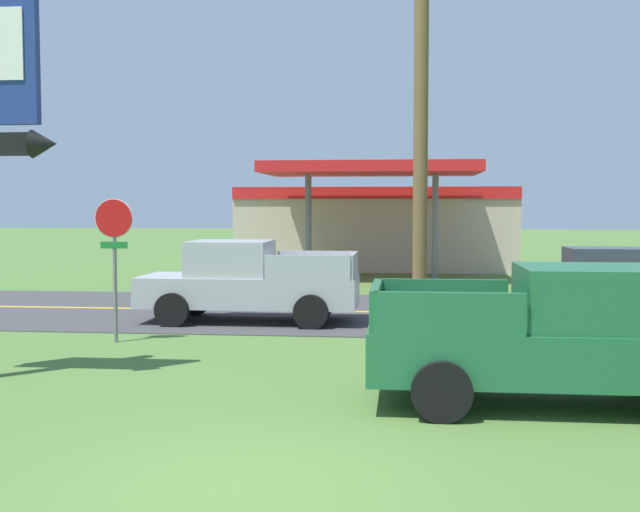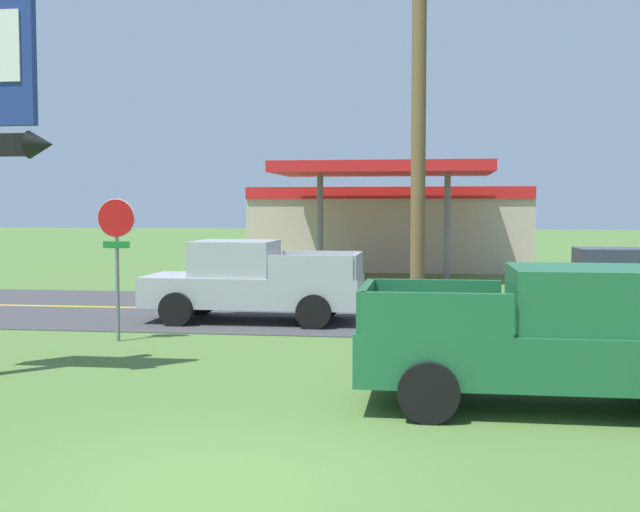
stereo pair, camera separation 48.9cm
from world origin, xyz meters
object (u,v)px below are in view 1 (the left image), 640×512
Objects in this scene: stop_sign at (114,244)px; car_red_mid_lane at (609,277)px; utility_pole at (421,64)px; pickup_silver_on_road at (247,282)px; gas_station at (376,225)px; pickup_green_parked_on_lawn at (561,338)px.

car_red_mid_lane is (11.57, 7.07, -1.20)m from stop_sign.
utility_pole is 10.85m from car_red_mid_lane.
pickup_silver_on_road is at bearing 55.47° from stop_sign.
utility_pole reaches higher than stop_sign.
utility_pole is at bearing -85.85° from gas_station.
gas_station is at bearing 76.99° from stop_sign.
car_red_mid_lane is (9.45, 4.00, -0.13)m from pickup_silver_on_road.
utility_pole is 21.55m from gas_station.
gas_station is 17.17m from pickup_silver_on_road.
pickup_silver_on_road reaches higher than car_red_mid_lane.
car_red_mid_lane is at bearing 72.93° from pickup_green_parked_on_lawn.
pickup_green_parked_on_lawn is 1.24× the size of car_red_mid_lane.
pickup_green_parked_on_lawn is (1.89, -3.15, -4.36)m from utility_pole.
pickup_silver_on_road is (2.12, 3.07, -1.06)m from stop_sign.
gas_station is at bearing 81.57° from pickup_silver_on_road.
stop_sign is at bearing 151.64° from pickup_green_parked_on_lawn.
gas_station reaches higher than pickup_green_parked_on_lawn.
utility_pole is at bearing 121.02° from pickup_green_parked_on_lawn.
pickup_green_parked_on_lawn is at bearing -58.98° from utility_pole.
pickup_green_parked_on_lawn is at bearing -51.31° from pickup_silver_on_road.
gas_station reaches higher than stop_sign.
car_red_mid_lane is at bearing 31.45° from stop_sign.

